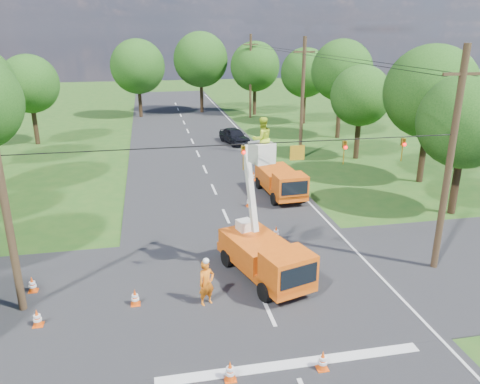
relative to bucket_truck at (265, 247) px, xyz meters
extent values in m
plane|color=#225118|center=(-0.48, 17.50, -1.58)|extent=(140.00, 140.00, 0.00)
cube|color=black|center=(-0.48, 17.50, -1.58)|extent=(12.00, 100.00, 0.06)
cube|color=black|center=(-0.48, -0.50, -1.58)|extent=(56.00, 10.00, 0.07)
cube|color=silver|center=(-0.48, -5.70, -1.58)|extent=(9.00, 0.45, 0.02)
cube|color=silver|center=(5.12, 17.50, -1.58)|extent=(0.12, 90.00, 0.02)
cube|color=#ED5C10|center=(-0.04, 0.13, -0.93)|extent=(3.46, 5.72, 0.40)
cube|color=#ED5C10|center=(0.52, -1.71, -0.23)|extent=(2.33, 2.03, 1.34)
cube|color=black|center=(0.75, -2.44, -0.19)|extent=(1.64, 0.55, 0.85)
cube|color=#ED5C10|center=(-0.25, 0.82, -0.37)|extent=(2.98, 3.79, 0.90)
cylinder|color=black|center=(-0.44, -1.77, -1.16)|extent=(0.52, 0.87, 0.82)
cylinder|color=black|center=(1.36, -1.23, -1.16)|extent=(0.52, 0.87, 0.82)
cylinder|color=black|center=(-1.44, 1.48, -1.16)|extent=(0.52, 0.87, 0.82)
cylinder|color=black|center=(0.36, 2.03, -1.16)|extent=(0.52, 0.87, 0.82)
cube|color=silver|center=(-0.54, 1.76, 0.31)|extent=(0.84, 0.84, 0.49)
cube|color=silver|center=(-0.39, 1.29, 2.28)|extent=(0.59, 1.22, 3.89)
cube|color=silver|center=(-0.12, 0.39, 4.12)|extent=(1.06, 1.06, 0.85)
imported|color=#C6E526|center=(-0.12, 0.39, 4.70)|extent=(1.01, 0.87, 1.79)
cube|color=#ED5C10|center=(3.67, 10.56, -0.94)|extent=(2.26, 5.44, 0.40)
cube|color=#ED5C10|center=(3.78, 8.65, -0.24)|extent=(2.04, 1.62, 1.33)
cube|color=black|center=(3.83, 7.89, -0.20)|extent=(1.69, 0.15, 0.85)
cube|color=#ED5C10|center=(3.63, 11.27, -0.38)|extent=(2.28, 3.41, 0.89)
cylinder|color=black|center=(2.84, 8.81, -1.17)|extent=(0.33, 0.83, 0.82)
cylinder|color=black|center=(4.70, 8.92, -1.17)|extent=(0.33, 0.83, 0.82)
cylinder|color=black|center=(2.64, 12.19, -1.17)|extent=(0.33, 0.83, 0.82)
cylinder|color=black|center=(4.51, 12.30, -1.17)|extent=(0.33, 0.83, 0.82)
imported|color=orange|center=(-2.78, -1.53, -0.61)|extent=(0.83, 0.71, 1.92)
imported|color=black|center=(3.47, 25.92, -0.82)|extent=(2.76, 4.72, 1.51)
cone|color=#E44B0C|center=(-2.62, -5.99, -1.20)|extent=(0.36, 0.36, 0.70)
cube|color=#E44B0C|center=(-2.62, -5.99, -1.54)|extent=(0.38, 0.38, 0.04)
cylinder|color=white|center=(-2.62, -5.99, -1.14)|extent=(0.26, 0.26, 0.09)
cylinder|color=white|center=(-2.62, -5.99, -1.29)|extent=(0.31, 0.31, 0.09)
cone|color=#E44B0C|center=(0.41, -6.09, -1.20)|extent=(0.36, 0.36, 0.70)
cube|color=#E44B0C|center=(0.41, -6.09, -1.54)|extent=(0.38, 0.38, 0.04)
cylinder|color=white|center=(0.41, -6.09, -1.14)|extent=(0.26, 0.26, 0.09)
cylinder|color=white|center=(0.41, -6.09, -1.29)|extent=(0.31, 0.31, 0.09)
cone|color=#E44B0C|center=(1.61, 3.97, -1.20)|extent=(0.36, 0.36, 0.70)
cube|color=#E44B0C|center=(1.61, 3.97, -1.54)|extent=(0.38, 0.38, 0.04)
cylinder|color=white|center=(1.61, 3.97, -1.14)|extent=(0.26, 0.26, 0.09)
cylinder|color=white|center=(1.61, 3.97, -1.29)|extent=(0.31, 0.31, 0.09)
cone|color=#E44B0C|center=(1.22, 8.87, -1.20)|extent=(0.36, 0.36, 0.70)
cube|color=#E44B0C|center=(1.22, 8.87, -1.54)|extent=(0.38, 0.38, 0.04)
cylinder|color=white|center=(1.22, 8.87, -1.14)|extent=(0.26, 0.26, 0.09)
cylinder|color=white|center=(1.22, 8.87, -1.29)|extent=(0.31, 0.31, 0.09)
cone|color=#E44B0C|center=(-5.61, -1.05, -1.20)|extent=(0.36, 0.36, 0.70)
cube|color=#E44B0C|center=(-5.61, -1.05, -1.54)|extent=(0.38, 0.38, 0.04)
cylinder|color=white|center=(-5.61, -1.05, -1.14)|extent=(0.26, 0.26, 0.09)
cylinder|color=white|center=(-5.61, -1.05, -1.29)|extent=(0.31, 0.31, 0.09)
cone|color=#E44B0C|center=(-9.17, -1.78, -1.20)|extent=(0.36, 0.36, 0.70)
cube|color=#E44B0C|center=(-9.17, -1.78, -1.54)|extent=(0.38, 0.38, 0.04)
cylinder|color=white|center=(-9.17, -1.78, -1.14)|extent=(0.26, 0.26, 0.09)
cylinder|color=white|center=(-9.17, -1.78, -1.29)|extent=(0.31, 0.31, 0.09)
cone|color=#E44B0C|center=(-9.88, 0.82, -1.20)|extent=(0.36, 0.36, 0.70)
cube|color=#E44B0C|center=(-9.88, 0.82, -1.54)|extent=(0.38, 0.38, 0.04)
cylinder|color=white|center=(-9.88, 0.82, -1.14)|extent=(0.26, 0.26, 0.09)
cylinder|color=white|center=(-9.88, 0.82, -1.29)|extent=(0.31, 0.31, 0.09)
cone|color=#E44B0C|center=(2.65, 13.99, -1.20)|extent=(0.36, 0.36, 0.70)
cube|color=#E44B0C|center=(2.65, 13.99, -1.54)|extent=(0.38, 0.38, 0.04)
cylinder|color=white|center=(2.65, 13.99, -1.14)|extent=(0.26, 0.26, 0.09)
cylinder|color=white|center=(2.65, 13.99, -1.29)|extent=(0.31, 0.31, 0.09)
cylinder|color=#4C3823|center=(8.02, -0.50, 3.42)|extent=(0.30, 0.30, 10.00)
cube|color=#4C3823|center=(8.02, -0.50, 7.22)|extent=(1.80, 0.12, 0.12)
cylinder|color=#4C3823|center=(8.02, 19.50, 3.42)|extent=(0.30, 0.30, 10.00)
cube|color=#4C3823|center=(8.02, 19.50, 7.22)|extent=(1.80, 0.12, 0.12)
cylinder|color=#4C3823|center=(8.02, 39.50, 3.42)|extent=(0.30, 0.30, 10.00)
cube|color=#4C3823|center=(8.02, 39.50, 7.22)|extent=(1.80, 0.12, 0.12)
cylinder|color=#4C3823|center=(-9.98, -0.50, 2.92)|extent=(0.30, 0.30, 9.00)
cylinder|color=black|center=(-0.98, -0.50, 4.72)|extent=(18.00, 0.04, 0.04)
cube|color=#A87814|center=(1.12, -0.50, 4.27)|extent=(0.60, 0.05, 0.60)
imported|color=#A87814|center=(-1.08, -0.50, 4.17)|extent=(0.16, 0.20, 1.00)
sphere|color=#FF0C0C|center=(-1.08, -0.62, 4.42)|extent=(0.14, 0.14, 0.14)
imported|color=#A87814|center=(3.12, -0.50, 4.17)|extent=(0.16, 0.20, 1.00)
sphere|color=#FF0C0C|center=(3.12, -0.62, 4.42)|extent=(0.14, 0.14, 0.14)
imported|color=#A87814|center=(5.72, -0.50, 4.17)|extent=(0.16, 0.20, 1.00)
sphere|color=#FF0C0C|center=(5.72, -0.62, 4.42)|extent=(0.14, 0.14, 0.14)
cylinder|color=#382616|center=(-15.28, 29.50, 0.45)|extent=(0.44, 0.44, 4.05)
sphere|color=#194713|center=(-15.28, 29.50, 4.13)|extent=(5.40, 5.40, 5.40)
cylinder|color=#382616|center=(13.02, 5.50, 0.40)|extent=(0.44, 0.44, 3.96)
sphere|color=#194713|center=(13.02, 5.50, 4.00)|extent=(5.40, 5.40, 5.40)
cylinder|color=#382616|center=(14.52, 11.50, 0.71)|extent=(0.44, 0.44, 4.58)
sphere|color=#194713|center=(14.52, 11.50, 4.87)|extent=(6.40, 6.40, 6.40)
cylinder|color=#382616|center=(12.72, 18.50, 0.32)|extent=(0.44, 0.44, 3.78)
sphere|color=#194713|center=(12.72, 18.50, 3.76)|extent=(5.00, 5.00, 5.00)
cylinder|color=#382616|center=(14.32, 26.50, 0.80)|extent=(0.44, 0.44, 4.75)
sphere|color=#194713|center=(14.32, 26.50, 5.12)|extent=(6.00, 6.00, 6.00)
cylinder|color=#382616|center=(13.32, 34.50, 0.49)|extent=(0.44, 0.44, 4.14)
sphere|color=#194713|center=(13.32, 34.50, 4.25)|extent=(5.60, 5.60, 5.60)
cylinder|color=#382616|center=(-5.48, 42.50, 0.62)|extent=(0.44, 0.44, 4.40)
sphere|color=#194713|center=(-5.48, 42.50, 4.62)|extent=(6.60, 6.60, 6.60)
cylinder|color=#382616|center=(2.52, 44.50, 0.84)|extent=(0.44, 0.44, 4.84)
sphere|color=#194713|center=(2.52, 44.50, 5.24)|extent=(7.00, 7.00, 7.00)
cylinder|color=#382616|center=(9.02, 41.50, 0.58)|extent=(0.44, 0.44, 4.31)
sphere|color=#194713|center=(9.02, 41.50, 4.50)|extent=(6.20, 6.20, 6.20)
camera|label=1|loc=(-4.65, -17.84, 8.94)|focal=35.00mm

